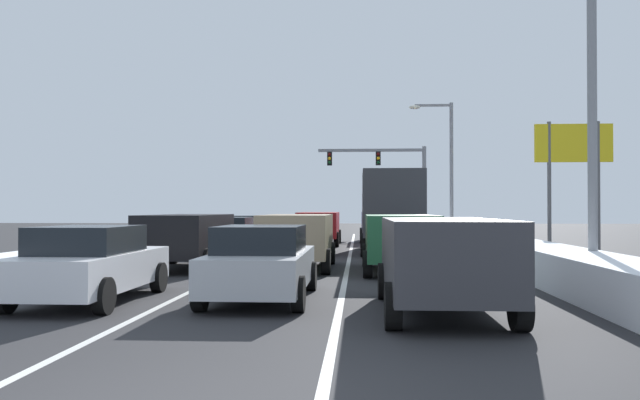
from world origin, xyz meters
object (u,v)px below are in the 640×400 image
at_px(sedan_white_left_lane_nearest, 90,263).
at_px(suv_black_left_lane_second, 187,236).
at_px(suv_charcoal_right_lane_nearest, 442,256).
at_px(suv_tan_center_lane_second, 298,236).
at_px(suv_navy_right_lane_fourth, 379,224).
at_px(sedan_silver_center_lane_nearest, 262,262).
at_px(sedan_green_left_lane_fourth, 245,231).
at_px(box_truck_right_lane_third, 390,208).
at_px(traffic_light_gantry, 391,171).
at_px(street_lamp_right_near, 577,71).
at_px(street_lamp_right_mid, 445,158).
at_px(roadside_sign_right, 574,157).
at_px(sedan_maroon_center_lane_third, 307,235).
at_px(suv_red_center_lane_fourth, 319,225).
at_px(sedan_charcoal_left_lane_third, 230,235).
at_px(suv_green_right_lane_second, 400,237).

bearing_deg(sedan_white_left_lane_nearest, suv_black_left_lane_second, 89.66).
xyz_separation_m(suv_charcoal_right_lane_nearest, suv_tan_center_lane_second, (-3.36, 8.21, 0.00)).
xyz_separation_m(suv_navy_right_lane_fourth, sedan_silver_center_lane_nearest, (-3.09, -23.31, -0.25)).
bearing_deg(sedan_green_left_lane_fourth, box_truck_right_lane_third, -33.30).
height_order(traffic_light_gantry, street_lamp_right_near, street_lamp_right_near).
xyz_separation_m(box_truck_right_lane_third, street_lamp_right_mid, (3.89, 11.99, 3.04)).
distance_m(suv_navy_right_lane_fourth, suv_black_left_lane_second, 17.84).
bearing_deg(roadside_sign_right, sedan_silver_center_lane_nearest, -126.95).
height_order(sedan_maroon_center_lane_third, roadside_sign_right, roadside_sign_right).
xyz_separation_m(box_truck_right_lane_third, sedan_green_left_lane_fourth, (-7.01, 4.61, -1.14)).
xyz_separation_m(sedan_silver_center_lane_nearest, street_lamp_right_mid, (7.19, 26.34, 4.18)).
height_order(sedan_maroon_center_lane_third, street_lamp_right_mid, street_lamp_right_mid).
distance_m(suv_red_center_lane_fourth, sedan_white_left_lane_nearest, 20.63).
distance_m(box_truck_right_lane_third, suv_red_center_lane_fourth, 6.55).
bearing_deg(box_truck_right_lane_third, sedan_silver_center_lane_nearest, -102.92).
bearing_deg(street_lamp_right_mid, sedan_white_left_lane_nearest, -111.50).
height_order(suv_charcoal_right_lane_nearest, street_lamp_right_near, street_lamp_right_near).
relative_size(suv_black_left_lane_second, street_lamp_right_mid, 0.59).
relative_size(box_truck_right_lane_third, sedan_charcoal_left_lane_third, 1.60).
bearing_deg(street_lamp_right_mid, suv_green_right_lane_second, -101.19).
distance_m(suv_black_left_lane_second, roadside_sign_right, 16.55).
bearing_deg(suv_green_right_lane_second, sedan_green_left_lane_fourth, 117.93).
bearing_deg(suv_red_center_lane_fourth, roadside_sign_right, -26.07).
relative_size(sedan_green_left_lane_fourth, street_lamp_right_mid, 0.54).
bearing_deg(suv_navy_right_lane_fourth, suv_red_center_lane_fourth, -132.98).
relative_size(sedan_white_left_lane_nearest, traffic_light_gantry, 0.60).
height_order(suv_red_center_lane_fourth, suv_black_left_lane_second, same).
relative_size(suv_navy_right_lane_fourth, roadside_sign_right, 0.89).
bearing_deg(sedan_maroon_center_lane_third, sedan_charcoal_left_lane_third, -174.32).
bearing_deg(suv_green_right_lane_second, box_truck_right_lane_third, 89.07).
xyz_separation_m(suv_red_center_lane_fourth, roadside_sign_right, (11.00, -5.38, 3.00)).
xyz_separation_m(traffic_light_gantry, roadside_sign_right, (6.74, -17.76, -0.48)).
distance_m(suv_charcoal_right_lane_nearest, sedan_charcoal_left_lane_third, 15.96).
bearing_deg(suv_navy_right_lane_fourth, suv_tan_center_lane_second, -100.32).
bearing_deg(sedan_charcoal_left_lane_third, suv_charcoal_right_lane_nearest, -65.08).
relative_size(suv_charcoal_right_lane_nearest, suv_green_right_lane_second, 1.00).
xyz_separation_m(sedan_silver_center_lane_nearest, sedan_charcoal_left_lane_third, (-3.28, 13.07, 0.00)).
height_order(sedan_maroon_center_lane_third, traffic_light_gantry, traffic_light_gantry).
relative_size(suv_charcoal_right_lane_nearest, suv_red_center_lane_fourth, 1.00).
xyz_separation_m(suv_navy_right_lane_fourth, sedan_maroon_center_lane_third, (-3.26, -9.93, -0.25)).
bearing_deg(suv_red_center_lane_fourth, sedan_maroon_center_lane_third, -90.78).
xyz_separation_m(traffic_light_gantry, street_lamp_right_near, (2.94, -29.73, 0.62)).
height_order(suv_charcoal_right_lane_nearest, suv_navy_right_lane_fourth, same).
bearing_deg(box_truck_right_lane_third, suv_navy_right_lane_fourth, 91.29).
height_order(sedan_charcoal_left_lane_third, street_lamp_right_near, street_lamp_right_near).
distance_m(sedan_silver_center_lane_nearest, street_lamp_right_mid, 27.62).
xyz_separation_m(suv_tan_center_lane_second, sedan_charcoal_left_lane_third, (-3.37, 6.26, -0.25)).
distance_m(sedan_maroon_center_lane_third, roadside_sign_right, 11.61).
relative_size(suv_charcoal_right_lane_nearest, street_lamp_right_mid, 0.59).
bearing_deg(suv_green_right_lane_second, suv_red_center_lane_fourth, 103.10).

